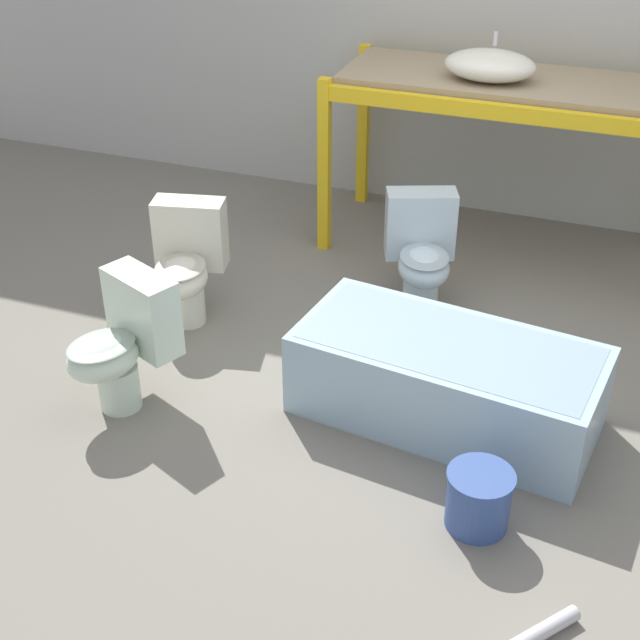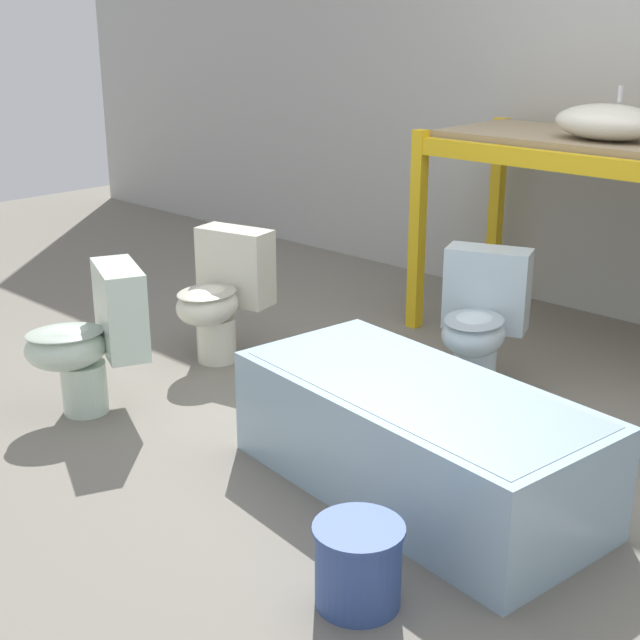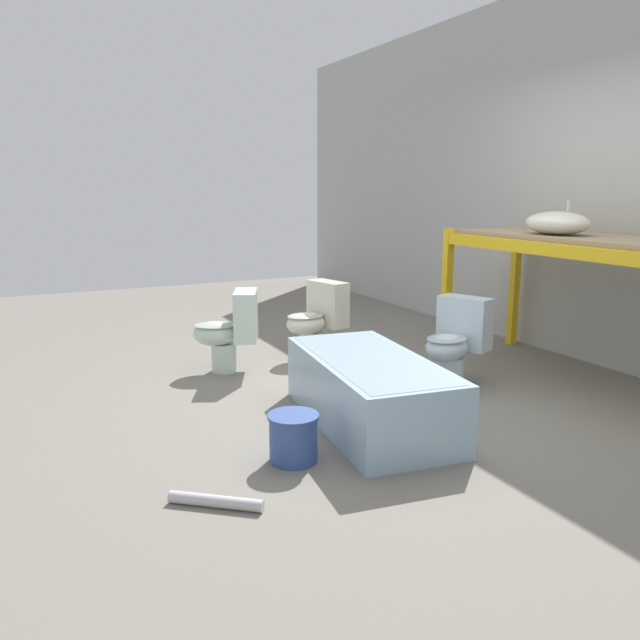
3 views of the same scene
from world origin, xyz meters
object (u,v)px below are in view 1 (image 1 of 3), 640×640
sink_basin (490,65)px  toilet_near (124,341)px  bathtub_main (447,375)px  bucket_white (479,498)px  toilet_far (422,251)px  toilet_extra (186,261)px

sink_basin → toilet_near: (-1.25, -2.19, -0.85)m
bathtub_main → bucket_white: bearing=-58.4°
toilet_far → bathtub_main: bearing=-89.6°
sink_basin → bathtub_main: sink_basin is taller
toilet_near → bucket_white: bearing=15.7°
sink_basin → toilet_near: sink_basin is taller
sink_basin → toilet_near: 2.66m
toilet_near → bucket_white: 1.81m
bathtub_main → bucket_white: (0.30, -0.66, -0.10)m
toilet_near → toilet_far: 1.77m
sink_basin → toilet_far: sink_basin is taller
bathtub_main → toilet_near: toilet_near is taller
toilet_far → bucket_white: size_ratio=2.35×
toilet_near → toilet_extra: size_ratio=1.00×
bathtub_main → toilet_far: (-0.39, 0.97, 0.11)m
toilet_extra → bucket_white: toilet_extra is taller
sink_basin → bucket_white: (0.54, -2.43, -1.06)m
sink_basin → toilet_extra: sink_basin is taller
toilet_near → toilet_far: size_ratio=1.00×
toilet_near → toilet_far: (1.10, 1.39, 0.00)m
bathtub_main → toilet_far: size_ratio=2.25×
toilet_near → bucket_white: toilet_near is taller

